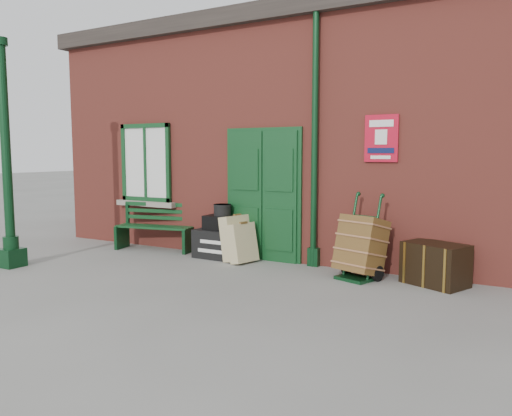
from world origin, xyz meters
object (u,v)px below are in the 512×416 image
Objects in this scene: bench at (156,225)px; porter_trolley at (361,247)px; houdini_trunk at (224,244)px; dark_trunk at (435,264)px.

bench is 4.09m from porter_trolley.
dark_trunk is (3.55, -0.07, 0.04)m from houdini_trunk.
porter_trolley reaches higher than dark_trunk.
porter_trolley is at bearing -4.35° from houdini_trunk.
porter_trolley is at bearing -147.15° from dark_trunk.
houdini_trunk is at bearing -12.35° from bench.
houdini_trunk is 3.56m from dark_trunk.
porter_trolley reaches higher than bench.
dark_trunk is (1.02, 0.16, -0.18)m from porter_trolley.
houdini_trunk is at bearing -166.56° from porter_trolley.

